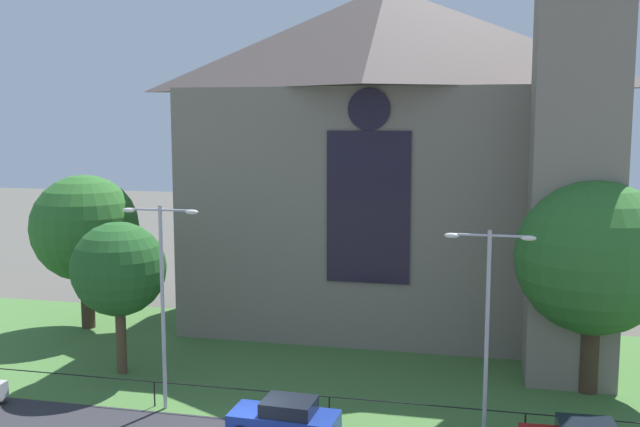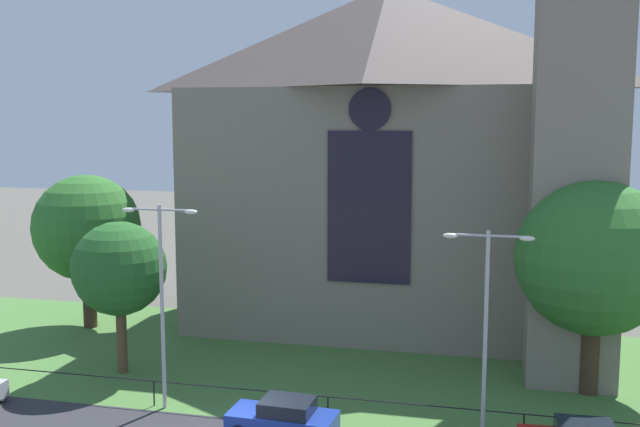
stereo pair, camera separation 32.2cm
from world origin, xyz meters
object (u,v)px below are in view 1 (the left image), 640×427
at_px(church_building, 396,154).
at_px(tree_left_near, 119,269).
at_px(parked_car_blue, 285,418).
at_px(streetlamp_near, 162,282).
at_px(tree_left_far, 85,229).
at_px(streetlamp_far, 488,307).
at_px(tree_right_near, 594,258).

bearing_deg(church_building, tree_left_near, -135.71).
height_order(tree_left_near, parked_car_blue, tree_left_near).
relative_size(streetlamp_near, parked_car_blue, 2.05).
distance_m(church_building, tree_left_far, 18.76).
relative_size(streetlamp_near, streetlamp_far, 1.07).
bearing_deg(tree_left_far, church_building, 15.40).
bearing_deg(tree_left_near, streetlamp_near, -42.81).
xyz_separation_m(church_building, tree_left_far, (-17.60, -4.85, -4.33)).
xyz_separation_m(streetlamp_near, streetlamp_far, (13.31, 0.00, -0.33)).
bearing_deg(tree_left_far, streetlamp_far, -24.33).
height_order(tree_left_far, tree_right_near, tree_right_near).
relative_size(tree_left_near, parked_car_blue, 1.74).
distance_m(tree_left_near, streetlamp_near, 5.40).
bearing_deg(streetlamp_far, parked_car_blue, -168.35).
bearing_deg(parked_car_blue, streetlamp_far, -165.83).
distance_m(tree_left_far, tree_right_near, 27.90).
bearing_deg(parked_car_blue, tree_left_near, -25.74).
bearing_deg(streetlamp_near, tree_left_near, 137.19).
height_order(streetlamp_near, streetlamp_far, streetlamp_near).
relative_size(tree_left_far, streetlamp_near, 1.04).
relative_size(church_building, streetlamp_near, 2.96).
bearing_deg(church_building, tree_left_far, -164.60).
bearing_deg(tree_left_near, streetlamp_far, -11.96).
height_order(tree_right_near, parked_car_blue, tree_right_near).
distance_m(tree_left_near, parked_car_blue, 11.86).
relative_size(tree_right_near, parked_car_blue, 2.27).
height_order(church_building, tree_left_near, church_building).
relative_size(church_building, tree_left_near, 3.49).
relative_size(tree_left_near, streetlamp_near, 0.85).
bearing_deg(church_building, tree_right_near, -42.69).
xyz_separation_m(church_building, streetlamp_far, (5.39, -15.24, -5.07)).
height_order(tree_left_near, tree_left_far, tree_left_far).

